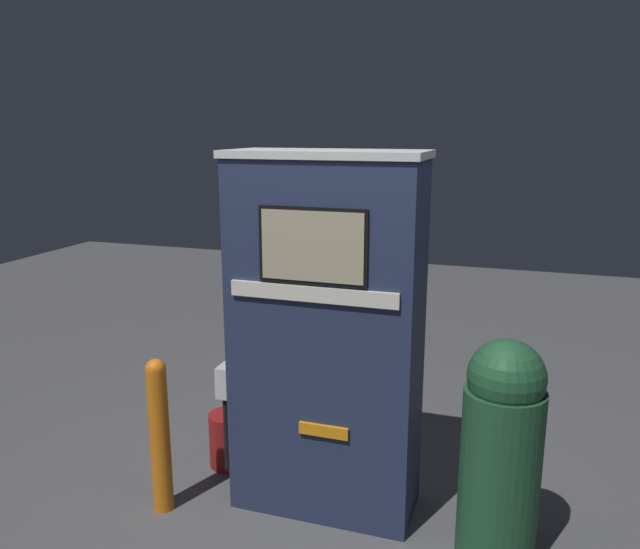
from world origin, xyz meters
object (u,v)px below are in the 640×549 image
(trash_bin, at_px, (501,451))
(squeegee_bucket, at_px, (228,439))
(gas_pump, at_px, (326,337))
(safety_bollard, at_px, (160,432))

(trash_bin, xyz_separation_m, squeegee_bucket, (-1.70, 0.40, -0.42))
(squeegee_bucket, bearing_deg, gas_pump, -15.00)
(squeegee_bucket, bearing_deg, trash_bin, -13.40)
(gas_pump, bearing_deg, trash_bin, -12.17)
(gas_pump, xyz_separation_m, squeegee_bucket, (-0.73, 0.20, -0.84))
(gas_pump, distance_m, safety_bollard, 1.08)
(trash_bin, bearing_deg, squeegee_bucket, 166.60)
(safety_bollard, height_order, trash_bin, trash_bin)
(safety_bollard, xyz_separation_m, trash_bin, (1.84, 0.15, 0.12))
(gas_pump, xyz_separation_m, safety_bollard, (-0.87, -0.36, -0.54))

